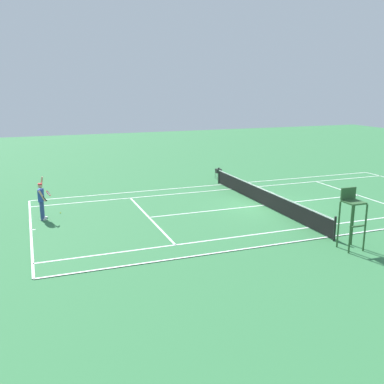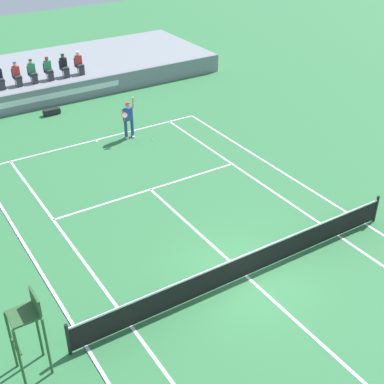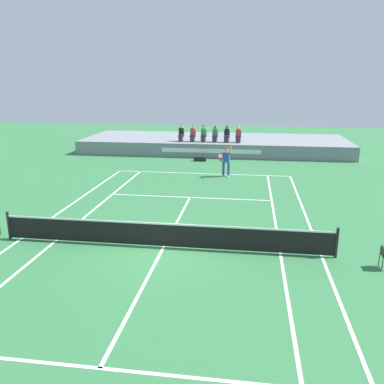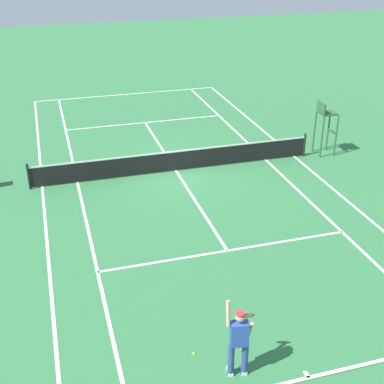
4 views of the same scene
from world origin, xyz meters
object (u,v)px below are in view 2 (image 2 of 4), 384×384
Objects in this scene: tennis_player at (128,119)px; equipment_bag at (52,112)px; spectator_seated_1 at (17,74)px; spectator_seated_5 at (79,63)px; spectator_seated_4 at (64,66)px; spectator_seated_3 at (48,69)px; tennis_ball at (152,140)px; umpire_chair at (28,325)px; spectator_seated_2 at (32,72)px.

equipment_bag is (-2.20, 4.77, -0.83)m from tennis_player.
spectator_seated_1 is 1.00× the size of spectator_seated_5.
spectator_seated_4 is (2.69, 0.00, 0.00)m from spectator_seated_1.
spectator_seated_5 is at bearing 41.38° from equipment_bag.
spectator_seated_1 is 1.00× the size of spectator_seated_4.
spectator_seated_4 is at bearing 180.00° from spectator_seated_5.
spectator_seated_3 reaches higher than tennis_ball.
spectator_seated_3 is 2.96m from equipment_bag.
spectator_seated_3 is at bearing 104.75° from tennis_ball.
umpire_chair reaches higher than spectator_seated_4.
equipment_bag is at bearing -89.31° from spectator_seated_2.
spectator_seated_2 is 1.39× the size of equipment_bag.
spectator_seated_1 is at bearing 113.33° from tennis_player.
tennis_player is 30.63× the size of tennis_ball.
tennis_ball is at bearing -87.94° from spectator_seated_5.
spectator_seated_1 and spectator_seated_5 have the same top height.
spectator_seated_3 is 8.46m from tennis_ball.
equipment_bag reaches higher than tennis_ball.
spectator_seated_1 is at bearing 180.00° from spectator_seated_3.
spectator_seated_1 is 1.39× the size of equipment_bag.
equipment_bag is at bearing -127.10° from spectator_seated_4.
tennis_ball is at bearing -47.59° from tennis_player.
spectator_seated_1 is 9.06m from tennis_ball.
spectator_seated_3 is at bearing 0.00° from spectator_seated_2.
tennis_player reaches higher than tennis_ball.
spectator_seated_1 and spectator_seated_3 have the same top height.
spectator_seated_1 is 0.61× the size of tennis_player.
spectator_seated_2 is at bearing 0.00° from spectator_seated_1.
spectator_seated_5 is 20.48m from umpire_chair.
umpire_chair is (-7.97, -18.45, -0.14)m from spectator_seated_4.
tennis_player is 2.29× the size of equipment_bag.
spectator_seated_4 is at bearing 0.00° from spectator_seated_1.
spectator_seated_2 is 0.61× the size of tennis_player.
spectator_seated_2 is at bearing 71.58° from umpire_chair.
spectator_seated_2 is 0.52× the size of umpire_chair.
spectator_seated_2 and spectator_seated_3 have the same top height.
spectator_seated_1 reaches higher than tennis_player.
spectator_seated_3 is 1.00× the size of spectator_seated_4.
spectator_seated_3 is 7.31m from tennis_player.
tennis_ball is at bearing -75.25° from spectator_seated_3.
spectator_seated_4 is 1.00× the size of spectator_seated_5.
tennis_ball is 6.38m from equipment_bag.
spectator_seated_2 reaches higher than equipment_bag.
spectator_seated_3 is (0.91, 0.00, 0.00)m from spectator_seated_2.
spectator_seated_4 is at bearing 93.18° from tennis_player.
spectator_seated_2 is 19.45m from umpire_chair.
tennis_ball is (1.19, -8.02, -1.66)m from spectator_seated_4.
umpire_chair is at bearing -110.91° from spectator_seated_3.
spectator_seated_1 is at bearing 180.00° from spectator_seated_5.
umpire_chair reaches higher than spectator_seated_5.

